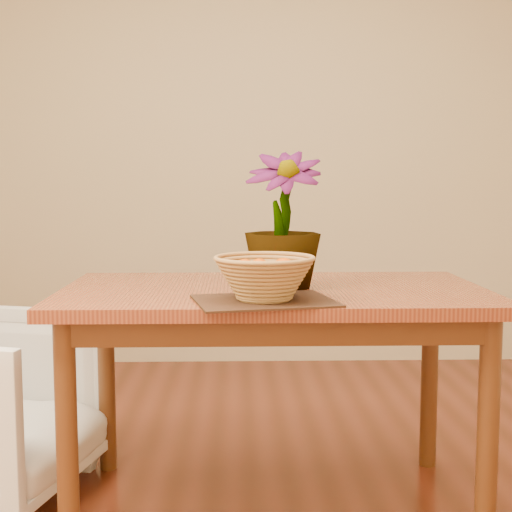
{
  "coord_description": "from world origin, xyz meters",
  "views": [
    {
      "loc": [
        -0.12,
        -2.04,
        1.1
      ],
      "look_at": [
        -0.07,
        0.08,
        0.88
      ],
      "focal_mm": 50.0,
      "sensor_mm": 36.0,
      "label": 1
    }
  ],
  "objects": [
    {
      "name": "wicker_basket",
      "position": [
        -0.04,
        0.02,
        0.82
      ],
      "size": [
        0.3,
        0.3,
        0.12
      ],
      "color": "#AA7C46",
      "rests_on": "placemat"
    },
    {
      "name": "table",
      "position": [
        0.0,
        0.3,
        0.66
      ],
      "size": [
        1.4,
        0.8,
        0.75
      ],
      "color": "brown",
      "rests_on": "floor"
    },
    {
      "name": "potted_plant",
      "position": [
        0.03,
        0.29,
        0.98
      ],
      "size": [
        0.29,
        0.29,
        0.45
      ],
      "primitive_type": "imported",
      "rotation": [
        0.0,
        0.0,
        -0.14
      ],
      "color": "#1C4915",
      "rests_on": "table"
    },
    {
      "name": "wall_back",
      "position": [
        0.0,
        2.25,
        1.35
      ],
      "size": [
        4.0,
        0.02,
        2.7
      ],
      "primitive_type": "cube",
      "color": "beige",
      "rests_on": "floor"
    },
    {
      "name": "orange_pile",
      "position": [
        -0.04,
        0.02,
        0.84
      ],
      "size": [
        0.19,
        0.18,
        0.07
      ],
      "rotation": [
        0.0,
        0.0,
        -0.38
      ],
      "color": "#E95603",
      "rests_on": "wicker_basket"
    },
    {
      "name": "placemat",
      "position": [
        -0.04,
        0.02,
        0.75
      ],
      "size": [
        0.45,
        0.37,
        0.01
      ],
      "primitive_type": "cube",
      "rotation": [
        0.0,
        0.0,
        0.21
      ],
      "color": "#391D14",
      "rests_on": "table"
    }
  ]
}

